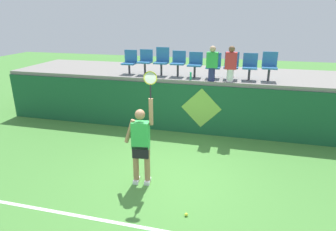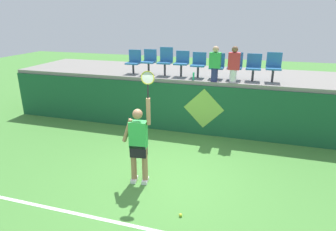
# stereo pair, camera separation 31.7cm
# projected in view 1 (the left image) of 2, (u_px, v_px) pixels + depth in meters

# --- Properties ---
(ground_plane) EXTENTS (40.00, 40.00, 0.00)m
(ground_plane) POSITION_uv_depth(u_px,v_px,m) (168.00, 179.00, 6.87)
(ground_plane) COLOR #478438
(court_back_wall) EXTENTS (13.32, 0.20, 1.60)m
(court_back_wall) POSITION_uv_depth(u_px,v_px,m) (191.00, 109.00, 9.33)
(court_back_wall) COLOR #195633
(court_back_wall) RESTS_ON ground_plane
(spectator_platform) EXTENTS (13.32, 2.92, 0.12)m
(spectator_platform) POSITION_uv_depth(u_px,v_px,m) (199.00, 74.00, 10.33)
(spectator_platform) COLOR gray
(spectator_platform) RESTS_ON court_back_wall
(court_baseline_stripe) EXTENTS (11.98, 0.08, 0.01)m
(court_baseline_stripe) POSITION_uv_depth(u_px,v_px,m) (144.00, 228.00, 5.29)
(court_baseline_stripe) COLOR white
(court_baseline_stripe) RESTS_ON ground_plane
(tennis_player) EXTENTS (0.75, 0.31, 2.58)m
(tennis_player) POSITION_uv_depth(u_px,v_px,m) (141.00, 143.00, 6.40)
(tennis_player) COLOR white
(tennis_player) RESTS_ON ground_plane
(tennis_ball) EXTENTS (0.07, 0.07, 0.07)m
(tennis_ball) POSITION_uv_depth(u_px,v_px,m) (186.00, 215.00, 5.59)
(tennis_ball) COLOR #D1E533
(tennis_ball) RESTS_ON ground_plane
(water_bottle) EXTENTS (0.06, 0.06, 0.24)m
(water_bottle) POSITION_uv_depth(u_px,v_px,m) (191.00, 76.00, 9.08)
(water_bottle) COLOR #26B272
(water_bottle) RESTS_ON spectator_platform
(stadium_chair_0) EXTENTS (0.44, 0.42, 0.79)m
(stadium_chair_0) POSITION_uv_depth(u_px,v_px,m) (130.00, 61.00, 9.95)
(stadium_chair_0) COLOR #38383D
(stadium_chair_0) RESTS_ON spectator_platform
(stadium_chair_1) EXTENTS (0.44, 0.42, 0.82)m
(stadium_chair_1) POSITION_uv_depth(u_px,v_px,m) (145.00, 60.00, 9.79)
(stadium_chair_1) COLOR #38383D
(stadium_chair_1) RESTS_ON spectator_platform
(stadium_chair_2) EXTENTS (0.44, 0.42, 0.91)m
(stadium_chair_2) POSITION_uv_depth(u_px,v_px,m) (162.00, 60.00, 9.66)
(stadium_chair_2) COLOR #38383D
(stadium_chair_2) RESTS_ON spectator_platform
(stadium_chair_3) EXTENTS (0.44, 0.42, 0.81)m
(stadium_chair_3) POSITION_uv_depth(u_px,v_px,m) (178.00, 62.00, 9.53)
(stadium_chair_3) COLOR #38383D
(stadium_chair_3) RESTS_ON spectator_platform
(stadium_chair_4) EXTENTS (0.44, 0.42, 0.79)m
(stadium_chair_4) POSITION_uv_depth(u_px,v_px,m) (195.00, 63.00, 9.41)
(stadium_chair_4) COLOR #38383D
(stadium_chair_4) RESTS_ON spectator_platform
(stadium_chair_5) EXTENTS (0.44, 0.42, 0.78)m
(stadium_chair_5) POSITION_uv_depth(u_px,v_px,m) (214.00, 65.00, 9.28)
(stadium_chair_5) COLOR #38383D
(stadium_chair_5) RESTS_ON spectator_platform
(stadium_chair_6) EXTENTS (0.44, 0.42, 0.83)m
(stadium_chair_6) POSITION_uv_depth(u_px,v_px,m) (231.00, 64.00, 9.14)
(stadium_chair_6) COLOR #38383D
(stadium_chair_6) RESTS_ON spectator_platform
(stadium_chair_7) EXTENTS (0.44, 0.42, 0.80)m
(stadium_chair_7) POSITION_uv_depth(u_px,v_px,m) (250.00, 65.00, 9.01)
(stadium_chair_7) COLOR #38383D
(stadium_chair_7) RESTS_ON spectator_platform
(stadium_chair_8) EXTENTS (0.44, 0.42, 0.86)m
(stadium_chair_8) POSITION_uv_depth(u_px,v_px,m) (270.00, 65.00, 8.87)
(stadium_chair_8) COLOR #38383D
(stadium_chair_8) RESTS_ON spectator_platform
(spectator_0) EXTENTS (0.34, 0.20, 1.05)m
(spectator_0) POSITION_uv_depth(u_px,v_px,m) (212.00, 63.00, 8.81)
(spectator_0) COLOR navy
(spectator_0) RESTS_ON spectator_platform
(spectator_1) EXTENTS (0.34, 0.20, 1.06)m
(spectator_1) POSITION_uv_depth(u_px,v_px,m) (231.00, 63.00, 8.70)
(spectator_1) COLOR white
(spectator_1) RESTS_ON spectator_platform
(wall_signage_mount) EXTENTS (1.27, 0.01, 1.51)m
(wall_signage_mount) POSITION_uv_depth(u_px,v_px,m) (200.00, 134.00, 9.41)
(wall_signage_mount) COLOR #195633
(wall_signage_mount) RESTS_ON ground_plane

